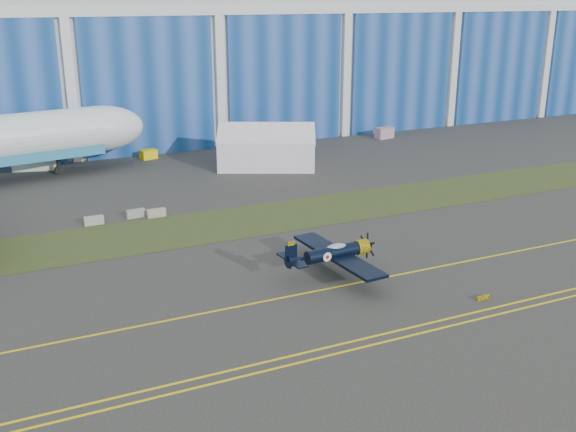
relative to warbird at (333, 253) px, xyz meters
name	(u,v)px	position (x,y,z in m)	size (l,w,h in m)	color
ground	(170,291)	(-13.50, 2.71, -2.07)	(260.00, 260.00, 0.00)	#373835
grass_median	(132,237)	(-13.50, 16.71, -2.05)	(260.00, 10.00, 0.02)	#475128
hangar	(49,45)	(-13.50, 74.50, 12.89)	(220.00, 45.70, 30.00)	silver
taxiway_centreline	(188,316)	(-13.50, -2.29, -2.06)	(200.00, 0.20, 0.02)	yellow
edge_line_near	(232,379)	(-13.50, -11.79, -2.06)	(80.00, 0.20, 0.02)	yellow
edge_line_far	(227,371)	(-13.50, -10.79, -2.06)	(80.00, 0.20, 0.02)	yellow
guard_board_right	(483,298)	(8.50, -9.29, -1.90)	(1.20, 0.15, 0.35)	yellow
warbird	(333,253)	(0.00, 0.00, 0.00)	(10.35, 12.18, 3.41)	black
tent	(267,144)	(10.33, 38.32, 1.01)	(16.13, 14.41, 6.17)	white
shipping_container	(35,161)	(-19.51, 49.57, -0.82)	(5.77, 2.31, 2.50)	white
tug	(149,154)	(-3.85, 49.25, -1.40)	(2.30, 1.44, 1.34)	yellow
gse_box	(384,133)	(35.52, 47.35, -1.17)	(3.01, 1.61, 1.81)	#AB8695
barrier_a	(94,220)	(-16.21, 22.29, -1.62)	(2.00, 0.60, 0.90)	#969E8E
barrier_b	(136,213)	(-11.70, 22.81, -1.62)	(2.00, 0.60, 0.90)	gray
barrier_c	(156,213)	(-9.64, 22.07, -1.62)	(2.00, 0.60, 0.90)	gray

